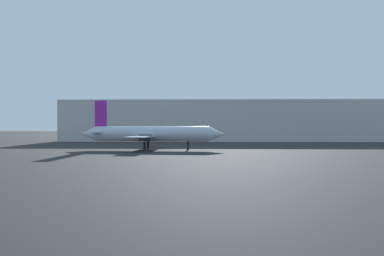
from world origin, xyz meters
The scene contains 2 objects.
airplane_distant centered at (-14.33, 70.18, 2.95)m, with size 27.06×18.03×9.13m.
terminal_building centered at (3.99, 117.78, 5.72)m, with size 97.18×22.96×11.45m, color #B7B7B2.
Camera 1 is at (-4.07, -7.40, 4.60)m, focal length 39.75 mm.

